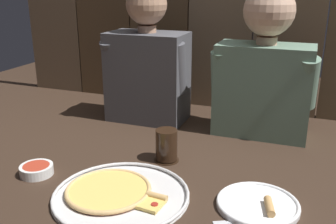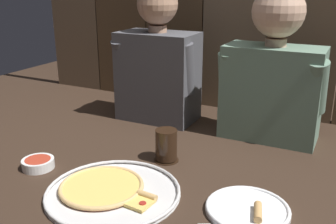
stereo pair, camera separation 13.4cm
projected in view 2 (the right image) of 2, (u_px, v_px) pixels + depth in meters
name	position (u px, v px, depth m)	size (l,w,h in m)	color
ground_plane	(159.00, 172.00, 1.30)	(3.20, 3.20, 0.00)	#332319
pizza_tray	(109.00, 190.00, 1.17)	(0.41, 0.41, 0.03)	silver
dinner_plate	(248.00, 209.00, 1.08)	(0.23, 0.23, 0.03)	white
drinking_glass	(166.00, 146.00, 1.37)	(0.09, 0.09, 0.12)	black
dipping_bowl	(38.00, 163.00, 1.33)	(0.11, 0.11, 0.03)	white
diner_left	(158.00, 59.00, 1.72)	(0.38, 0.21, 0.61)	#4C4C51
diner_right	(274.00, 67.00, 1.50)	(0.41, 0.21, 0.61)	slate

